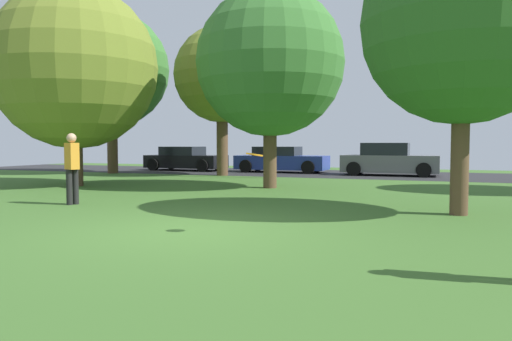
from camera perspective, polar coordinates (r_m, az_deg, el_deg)
ground_plane at (r=8.30m, az=-7.19°, el=-6.97°), size 44.00×44.00×0.00m
road_strip at (r=23.56m, az=11.60°, el=-0.43°), size 44.00×6.40×0.01m
oak_tree_right at (r=16.20m, az=1.66°, el=12.45°), size 4.80×4.80×6.48m
oak_tree_center at (r=18.00m, az=-20.33°, el=11.20°), size 5.53×5.53×6.80m
oak_tree_left at (r=25.13m, az=-16.52°, el=11.21°), size 5.54×5.54×7.81m
maple_tree_far at (r=22.45m, az=-3.99°, el=11.04°), size 4.33×4.33×6.73m
maple_tree_near at (r=11.01m, az=22.98°, el=15.47°), size 4.06×4.06×5.89m
person_thrower at (r=12.42m, az=-20.66°, el=0.59°), size 0.38×0.32×1.70m
frisbee_disc at (r=7.74m, az=-0.18°, el=1.87°), size 0.37×0.37×0.07m
parked_car_black at (r=26.64m, az=-8.24°, el=1.30°), size 4.20×2.08×1.28m
parked_car_blue at (r=24.67m, az=2.91°, el=1.20°), size 4.58×1.93×1.29m
parked_car_grey at (r=23.03m, az=15.25°, el=1.12°), size 4.25×2.02×1.48m
street_lamp_post at (r=20.65m, az=1.14°, el=5.38°), size 0.14×0.14×4.50m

